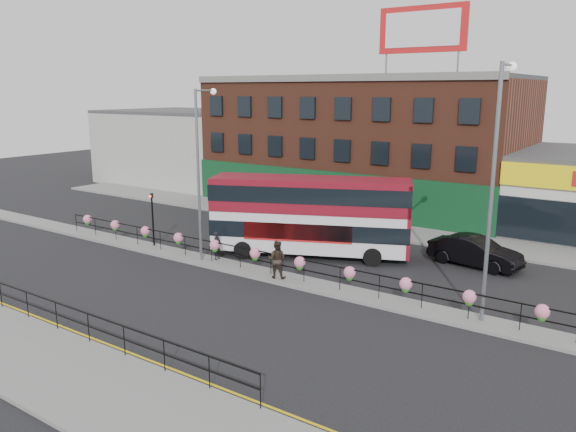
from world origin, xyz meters
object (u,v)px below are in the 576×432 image
Objects in this scene: double_decker_bus at (311,209)px; pedestrian_b at (277,259)px; pedestrian_a at (217,245)px; car at (475,252)px; lamp_column_east at (495,172)px; lamp_column_west at (201,160)px.

pedestrian_b is (0.89, -4.55, -1.67)m from double_decker_bus.
pedestrian_a is at bearing -133.22° from double_decker_bus.
double_decker_bus reaches higher than pedestrian_b.
car is 9.43m from lamp_column_east.
lamp_column_west reaches higher than double_decker_bus.
double_decker_bus is 9.19m from car.
double_decker_bus is at bearing -97.50° from pedestrian_b.
lamp_column_east is at bearing 1.22° from lamp_column_west.
pedestrian_b reaches higher than pedestrian_a.
lamp_column_west is at bearing -178.78° from lamp_column_east.
pedestrian_a is 15.40m from lamp_column_east.
pedestrian_b is at bearing 145.51° from car.
pedestrian_a is 0.17× the size of lamp_column_west.
pedestrian_b is at bearing -112.29° from pedestrian_a.
double_decker_bus is 4.93m from pedestrian_b.
double_decker_bus is at bearing 120.79° from car.
pedestrian_a is at bearing -27.15° from pedestrian_b.
double_decker_bus is at bearing 44.45° from lamp_column_west.
lamp_column_east is at bearing -19.80° from double_decker_bus.
pedestrian_b is 0.21× the size of lamp_column_west.
pedestrian_b is (-7.42, -7.96, 0.30)m from car.
double_decker_bus is 5.62m from pedestrian_a.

